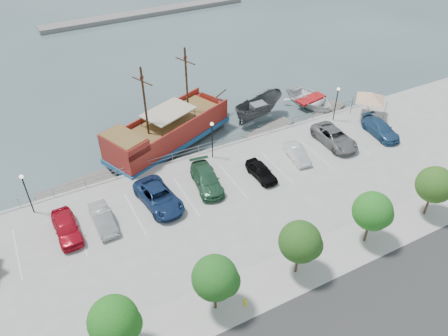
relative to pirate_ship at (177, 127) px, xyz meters
name	(u,v)px	position (x,y,z in m)	size (l,w,h in m)	color
ground	(243,201)	(1.56, -12.40, -1.85)	(160.00, 160.00, 0.00)	#3C4B4E
street	(357,327)	(1.56, -28.40, -0.84)	(100.00, 8.00, 0.04)	#333333
sidewalk	(306,267)	(1.56, -22.40, -0.83)	(100.00, 4.00, 0.05)	#A09F98
seawall_railing	(207,147)	(1.56, -4.60, -0.32)	(50.00, 0.06, 1.00)	gray
far_shore	(147,13)	(11.56, 42.60, -1.45)	(40.00, 3.00, 0.80)	gray
pirate_ship	(177,127)	(0.00, 0.00, 0.00)	(17.69, 10.94, 11.04)	maroon
patrol_boat	(258,110)	(10.56, -0.29, -0.46)	(2.71, 7.20, 2.79)	#434547
speedboat	(310,101)	(18.25, -0.57, -1.11)	(5.11, 7.15, 1.48)	silver
dock_west	(75,188)	(-12.31, -3.20, -1.63)	(7.53, 2.15, 0.43)	slate
dock_mid	(270,130)	(10.44, -3.20, -1.66)	(6.66, 1.90, 0.38)	slate
dock_east	(326,113)	(18.81, -3.20, -1.66)	(6.58, 1.88, 0.38)	#6B635B
canopy_tent	(372,92)	(21.70, -7.06, 2.35)	(4.48, 4.48, 3.68)	slate
fire_hydrant	(245,302)	(-4.44, -23.20, -0.45)	(0.26, 0.26, 0.74)	yellow
lamp_post_left	(25,187)	(-16.44, -5.90, 2.09)	(0.36, 0.36, 4.28)	black
lamp_post_mid	(212,134)	(1.56, -5.90, 2.09)	(0.36, 0.36, 4.28)	black
lamp_post_right	(337,98)	(17.56, -5.90, 2.09)	(0.36, 0.36, 4.28)	black
tree_b	(116,321)	(-13.29, -22.47, 2.45)	(3.30, 3.20, 5.00)	#473321
tree_c	(217,279)	(-6.29, -22.47, 2.45)	(3.30, 3.20, 5.00)	#473321
tree_d	(302,243)	(0.71, -22.47, 2.45)	(3.30, 3.20, 5.00)	#473321
tree_e	(374,212)	(7.71, -22.47, 2.45)	(3.30, 3.20, 5.00)	#473321
tree_f	(437,186)	(14.71, -22.47, 2.45)	(3.30, 3.20, 5.00)	#473321
parked_car_a	(66,227)	(-14.28, -10.11, -0.03)	(1.94, 4.81, 1.64)	red
parked_car_b	(103,219)	(-11.28, -10.42, -0.12)	(1.55, 4.44, 1.46)	#AAAAAA
parked_car_c	(159,197)	(-6.01, -10.12, -0.01)	(2.79, 6.04, 1.68)	navy
parked_car_d	(207,179)	(-1.03, -9.83, -0.05)	(2.25, 5.54, 1.61)	#2A5A3A
parked_car_e	(261,171)	(4.36, -11.09, -0.16)	(1.64, 4.08, 1.39)	black
parked_car_f	(297,153)	(9.27, -10.19, -0.18)	(1.41, 4.04, 1.33)	white
parked_car_g	(334,137)	(14.46, -9.80, -0.03)	(2.72, 5.89, 1.64)	slate
parked_car_h	(380,129)	(20.21, -10.78, -0.09)	(2.13, 5.25, 1.52)	navy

